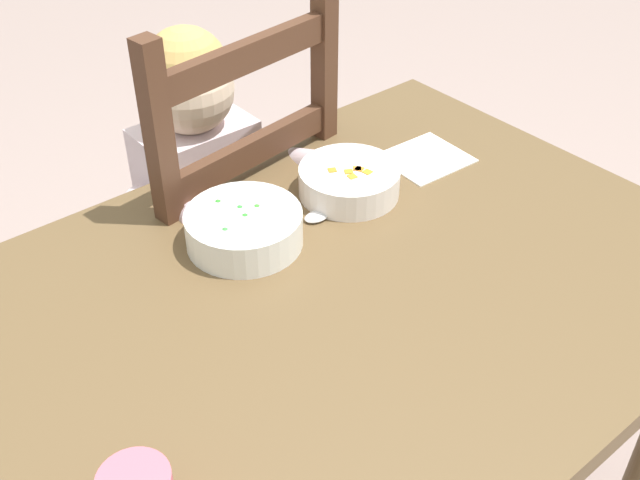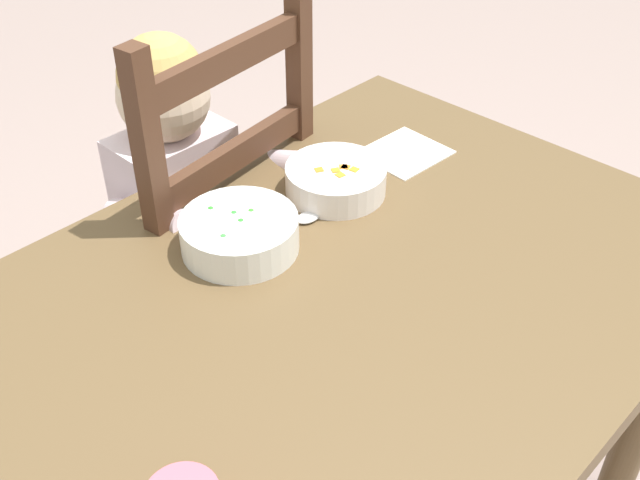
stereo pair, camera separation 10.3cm
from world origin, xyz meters
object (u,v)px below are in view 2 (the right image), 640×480
Objects in this scene: dining_table at (320,350)px; child_figure at (185,197)px; dining_chair at (196,257)px; bowl_of_peas at (237,234)px; spoon at (317,213)px; bowl_of_carrots at (336,179)px.

child_figure is at bearing 76.96° from dining_table.
bowl_of_peas is (-0.12, -0.29, 0.28)m from dining_chair.
child_figure reaches higher than bowl_of_peas.
spoon is (0.15, -0.03, -0.03)m from bowl_of_peas.
spoon is at bearing -84.09° from dining_chair.
bowl_of_peas is at bearing -112.23° from dining_chair.
spoon is at bearing -9.43° from bowl_of_peas.
dining_chair is 0.15m from child_figure.
child_figure is 0.34m from bowl_of_carrots.
dining_chair is 1.09× the size of child_figure.
spoon is (0.15, 0.15, 0.11)m from dining_table.
bowl_of_carrots is at bearing -0.02° from bowl_of_peas.
bowl_of_carrots reaches higher than dining_table.
child_figure is 0.34m from spoon.
bowl_of_carrots is (0.11, -0.29, 0.27)m from dining_chair.
child_figure is at bearing 97.25° from spoon.
dining_chair is 0.42m from bowl_of_peas.
dining_table is 0.50m from dining_chair.
child_figure is at bearing 111.07° from bowl_of_carrots.
bowl_of_carrots is at bearing -70.29° from dining_chair.
child_figure is 0.34m from bowl_of_peas.
dining_chair is at bearing 76.14° from dining_table.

